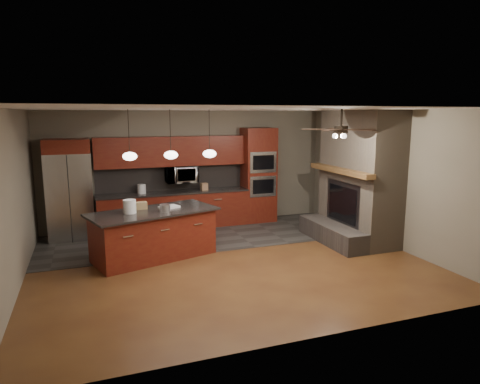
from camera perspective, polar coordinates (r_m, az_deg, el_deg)
name	(u,v)px	position (r m, az deg, el deg)	size (l,w,h in m)	color
ground	(229,261)	(8.10, -1.49, -9.23)	(7.00, 7.00, 0.00)	brown
ceiling	(228,109)	(7.64, -1.59, 10.99)	(7.00, 6.00, 0.02)	white
back_wall	(190,168)	(10.61, -6.68, 3.14)	(7.00, 0.02, 2.80)	gray
right_wall	(387,178)	(9.44, 19.06, 1.77)	(0.02, 6.00, 2.80)	gray
left_wall	(13,201)	(7.44, -28.04, -1.03)	(0.02, 6.00, 2.80)	gray
slate_tile_patch	(204,236)	(9.74, -4.87, -5.85)	(7.00, 2.40, 0.01)	#34322F
fireplace_column	(357,181)	(9.49, 15.34, 1.38)	(1.30, 2.10, 2.80)	#6F604F
back_cabinetry	(174,192)	(10.33, -8.86, 0.06)	(3.59, 0.64, 2.20)	maroon
oven_tower	(259,175)	(10.86, 2.49, 2.25)	(0.80, 0.63, 2.38)	maroon
microwave	(181,174)	(10.32, -7.84, 2.35)	(0.73, 0.41, 0.50)	silver
refrigerator	(70,190)	(10.00, -21.78, 0.29)	(0.95, 0.75, 2.19)	silver
kitchen_island	(154,234)	(8.34, -11.41, -5.52)	(2.57, 1.71, 0.92)	maroon
white_bucket	(130,206)	(8.09, -14.50, -1.88)	(0.23, 0.23, 0.25)	white
paint_can	(165,208)	(8.12, -9.97, -2.10)	(0.20, 0.20, 0.13)	silver
paint_tray	(169,207)	(8.41, -9.44, -1.98)	(0.36, 0.25, 0.04)	silver
cardboard_box	(141,206)	(8.40, -13.05, -1.77)	(0.22, 0.16, 0.14)	olive
counter_bucket	(142,189)	(10.16, -12.98, 0.39)	(0.19, 0.19, 0.22)	silver
counter_box	(204,187)	(10.39, -4.80, 0.73)	(0.16, 0.12, 0.17)	#9C7050
pendant_left	(130,156)	(8.02, -14.48, 4.66)	(0.26, 0.26, 0.92)	black
pendant_center	(171,155)	(8.12, -9.19, 4.92)	(0.26, 0.26, 0.92)	black
pendant_right	(210,154)	(8.29, -4.08, 5.14)	(0.26, 0.26, 0.92)	black
ceiling_fan	(341,129)	(7.70, 13.33, 8.17)	(1.27, 1.33, 0.41)	black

